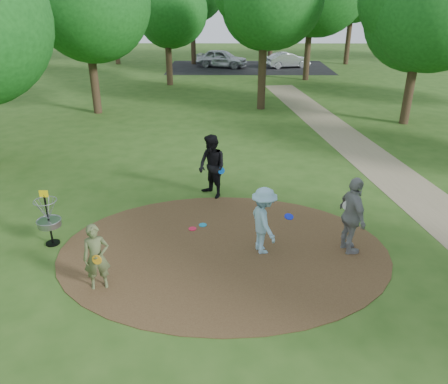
{
  "coord_description": "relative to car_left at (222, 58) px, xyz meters",
  "views": [
    {
      "loc": [
        0.07,
        -9.54,
        6.03
      ],
      "look_at": [
        0.0,
        1.2,
        1.1
      ],
      "focal_mm": 35.0,
      "sensor_mm": 36.0,
      "label": 1
    }
  ],
  "objects": [
    {
      "name": "ground",
      "position": [
        0.4,
        -30.01,
        -0.76
      ],
      "size": [
        100.0,
        100.0,
        0.0
      ],
      "primitive_type": "plane",
      "color": "#2D5119",
      "rests_on": "ground"
    },
    {
      "name": "dirt_clearing",
      "position": [
        0.4,
        -30.01,
        -0.75
      ],
      "size": [
        8.4,
        8.4,
        0.02
      ],
      "primitive_type": "cylinder",
      "color": "#47301C",
      "rests_on": "ground"
    },
    {
      "name": "footpath",
      "position": [
        6.9,
        -28.01,
        -0.76
      ],
      "size": [
        7.55,
        39.89,
        0.01
      ],
      "primitive_type": "cube",
      "rotation": [
        0.0,
        0.0,
        0.14
      ],
      "color": "#8C7A5B",
      "rests_on": "ground"
    },
    {
      "name": "parking_lot",
      "position": [
        2.4,
        -0.01,
        -0.76
      ],
      "size": [
        14.0,
        8.0,
        0.01
      ],
      "primitive_type": "cube",
      "color": "black",
      "rests_on": "ground"
    },
    {
      "name": "player_observer_with_disc",
      "position": [
        -2.36,
        -31.55,
        0.02
      ],
      "size": [
        0.65,
        0.51,
        1.57
      ],
      "color": "#535F37",
      "rests_on": "ground"
    },
    {
      "name": "player_throwing_with_disc",
      "position": [
        1.39,
        -30.03,
        0.12
      ],
      "size": [
        1.24,
        1.28,
        1.76
      ],
      "color": "#8FBED5",
      "rests_on": "ground"
    },
    {
      "name": "player_walking_with_disc",
      "position": [
        0.0,
        -26.72,
        0.26
      ],
      "size": [
        1.22,
        1.26,
        2.04
      ],
      "color": "black",
      "rests_on": "ground"
    },
    {
      "name": "player_waiting_with_disc",
      "position": [
        3.56,
        -30.02,
        0.25
      ],
      "size": [
        0.72,
        1.26,
        2.03
      ],
      "color": "gray",
      "rests_on": "ground"
    },
    {
      "name": "disc_ground_cyan",
      "position": [
        -0.21,
        -28.72,
        -0.73
      ],
      "size": [
        0.22,
        0.22,
        0.02
      ],
      "primitive_type": "cylinder",
      "color": "#178BBA",
      "rests_on": "dirt_clearing"
    },
    {
      "name": "disc_ground_red",
      "position": [
        -0.48,
        -28.94,
        -0.73
      ],
      "size": [
        0.22,
        0.22,
        0.02
      ],
      "primitive_type": "cylinder",
      "color": "red",
      "rests_on": "dirt_clearing"
    },
    {
      "name": "car_left",
      "position": [
        0.0,
        0.0,
        0.0
      ],
      "size": [
        4.81,
        3.15,
        1.52
      ],
      "primitive_type": "imported",
      "rotation": [
        0.0,
        0.0,
        1.24
      ],
      "color": "#B3B7BB",
      "rests_on": "ground"
    },
    {
      "name": "car_right",
      "position": [
        5.76,
        -0.1,
        -0.13
      ],
      "size": [
        4.09,
        2.47,
        1.27
      ],
      "primitive_type": "imported",
      "rotation": [
        0.0,
        0.0,
        1.88
      ],
      "color": "#B6B9BF",
      "rests_on": "ground"
    },
    {
      "name": "disc_golf_basket",
      "position": [
        -4.1,
        -29.71,
        0.11
      ],
      "size": [
        0.63,
        0.63,
        1.54
      ],
      "color": "black",
      "rests_on": "ground"
    },
    {
      "name": "tree_ring",
      "position": [
        1.78,
        -20.76,
        4.48
      ],
      "size": [
        36.63,
        45.86,
        9.65
      ],
      "color": "#332316",
      "rests_on": "ground"
    }
  ]
}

